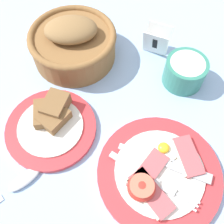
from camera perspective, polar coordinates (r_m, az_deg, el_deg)
The scene contains 7 objects.
ground_plane at distance 0.54m, azimuth 2.12°, elevation -9.11°, with size 3.00×3.00×0.00m, color #93B2DB.
breakfast_plate at distance 0.52m, azimuth 9.98°, elevation -12.92°, with size 0.24×0.24×0.04m.
bread_plate at distance 0.57m, azimuth -13.06°, elevation -2.34°, with size 0.19×0.19×0.05m.
sugar_cup at distance 0.62m, azimuth 15.57°, elevation 8.51°, with size 0.09×0.09×0.06m.
bread_basket at distance 0.65m, azimuth -8.48°, elevation 14.71°, with size 0.21×0.21×0.11m.
number_card at distance 0.67m, azimuth 9.63°, elevation 14.99°, with size 0.07×0.05×0.07m.
teaspoon_by_saucer at distance 0.55m, azimuth -20.83°, elevation -15.26°, with size 0.13×0.17×0.01m.
Camera 1 is at (0.03, -0.19, 0.50)m, focal length 42.00 mm.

